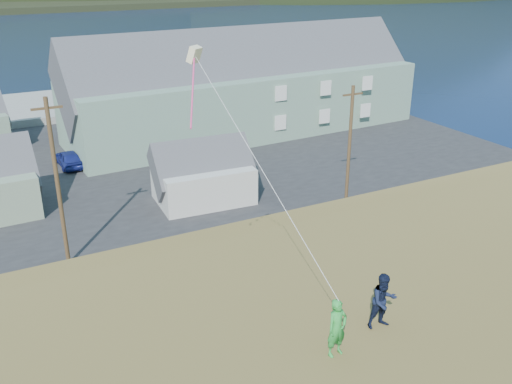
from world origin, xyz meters
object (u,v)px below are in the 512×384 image
Objects in this scene: lodge at (247,85)px; kite_flyer_green at (337,328)px; shed_white at (203,174)px; kite_flyer_navy at (383,301)px.

kite_flyer_green is at bearing -116.62° from lodge.
lodge reaches higher than shed_white.
lodge is at bearing 75.14° from kite_flyer_navy.
kite_flyer_navy is (1.80, 0.40, 0.01)m from kite_flyer_green.
kite_flyer_navy reaches higher than shed_white.
kite_flyer_navy is at bearing -97.83° from shed_white.
lodge is 43.66m from kite_flyer_navy.
lodge is at bearing 59.65° from kite_flyer_green.
shed_white is at bearing -129.51° from lodge.
kite_flyer_green is 1.84m from kite_flyer_navy.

